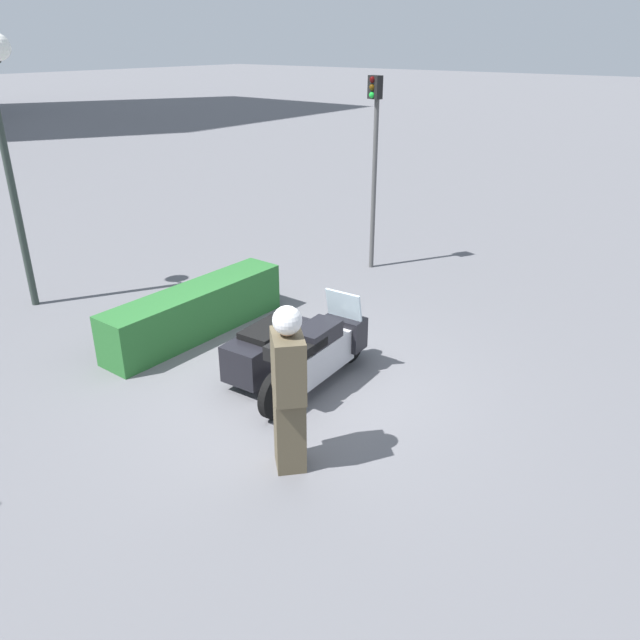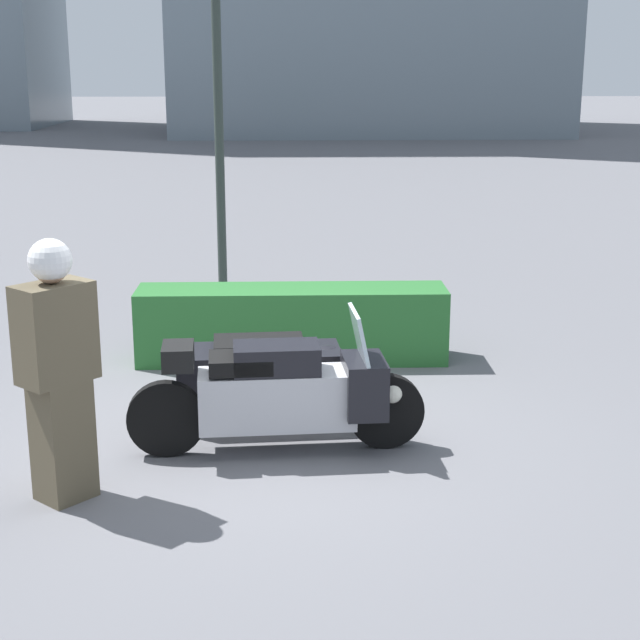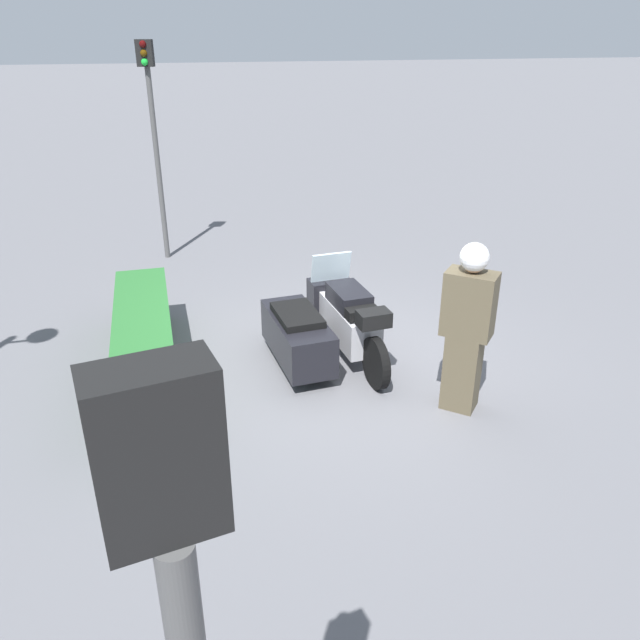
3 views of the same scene
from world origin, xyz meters
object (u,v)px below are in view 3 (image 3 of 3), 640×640
officer_rider (467,325)px  police_motorcycle (319,323)px  hedge_bush_curbside (145,345)px  traffic_light_near (153,122)px

officer_rider → police_motorcycle: bearing=80.3°
hedge_bush_curbside → traffic_light_near: size_ratio=0.88×
officer_rider → traffic_light_near: 6.67m
traffic_light_near → officer_rider: bearing=41.0°
police_motorcycle → hedge_bush_curbside: bearing=83.1°
police_motorcycle → hedge_bush_curbside: 2.10m
police_motorcycle → officer_rider: officer_rider is taller
police_motorcycle → traffic_light_near: 5.04m
officer_rider → traffic_light_near: size_ratio=0.52×
police_motorcycle → traffic_light_near: size_ratio=0.65×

